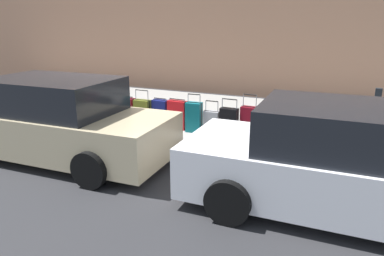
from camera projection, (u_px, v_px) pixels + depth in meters
ground_plane at (125, 136)px, 8.46m from camera, size 40.00×40.00×0.00m
sidewalk_curb at (172, 111)px, 10.63m from camera, size 18.00×5.00×0.14m
suitcase_red_0 at (311, 134)px, 7.25m from camera, size 0.41×0.23×0.83m
suitcase_navy_1 at (289, 129)px, 7.40m from camera, size 0.38×0.23×0.99m
suitcase_olive_2 at (269, 124)px, 7.68m from camera, size 0.44×0.25×0.79m
suitcase_maroon_3 at (249, 122)px, 7.84m from camera, size 0.37×0.24×1.00m
suitcase_black_4 at (229, 122)px, 7.95m from camera, size 0.41×0.21×0.87m
suitcase_silver_5 at (212, 122)px, 8.17m from camera, size 0.36×0.19×0.78m
suitcase_teal_6 at (194, 117)px, 8.24m from camera, size 0.37×0.25×0.92m
suitcase_red_7 at (177, 115)px, 8.48m from camera, size 0.47×0.22×0.75m
suitcase_navy_8 at (161, 113)px, 8.71m from camera, size 0.40×0.23×0.72m
suitcase_olive_9 at (142, 112)px, 8.80m from camera, size 0.42×0.21×0.91m
suitcase_maroon_10 at (129, 111)px, 8.99m from camera, size 0.36×0.22×0.70m
fire_hydrant at (107, 106)px, 9.27m from camera, size 0.39×0.21×0.71m
bollard_post at (82, 103)px, 9.40m from camera, size 0.16×0.16×0.84m
parking_meter at (376, 110)px, 6.91m from camera, size 0.12×0.09×1.27m
parked_car_white_0 at (346, 164)px, 4.89m from camera, size 4.59×2.12×1.57m
parked_car_beige_1 at (56, 121)px, 6.93m from camera, size 4.76×2.13×1.61m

